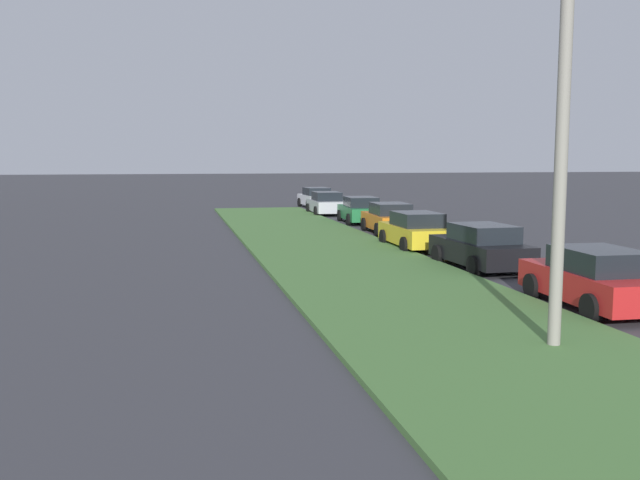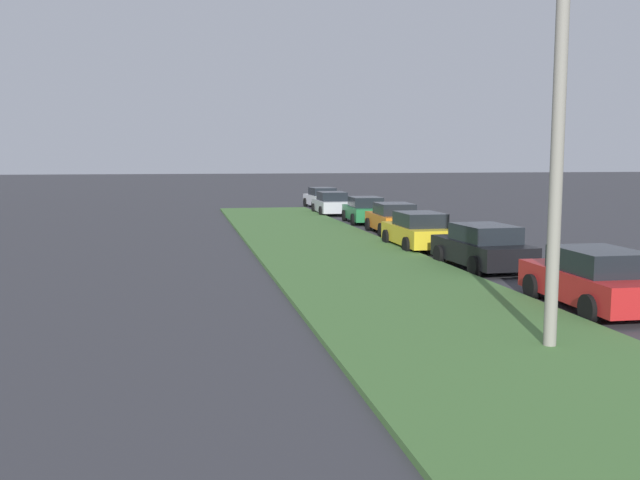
% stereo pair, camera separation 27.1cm
% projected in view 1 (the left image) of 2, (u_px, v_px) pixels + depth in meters
% --- Properties ---
extents(grass_median, '(60.00, 6.00, 0.12)m').
position_uv_depth(grass_median, '(386.00, 284.00, 19.74)').
color(grass_median, '#477238').
rests_on(grass_median, ground).
extents(parked_car_red, '(4.34, 2.10, 1.47)m').
position_uv_depth(parked_car_red, '(595.00, 279.00, 16.80)').
color(parked_car_red, red).
rests_on(parked_car_red, ground).
extents(parked_car_black, '(4.37, 2.15, 1.47)m').
position_uv_depth(parked_car_black, '(481.00, 247.00, 22.78)').
color(parked_car_black, black).
rests_on(parked_car_black, ground).
extents(parked_car_yellow, '(4.30, 2.03, 1.47)m').
position_uv_depth(parked_car_yellow, '(416.00, 231.00, 27.82)').
color(parked_car_yellow, gold).
rests_on(parked_car_yellow, ground).
extents(parked_car_orange, '(4.37, 2.16, 1.47)m').
position_uv_depth(parked_car_orange, '(389.00, 219.00, 33.42)').
color(parked_car_orange, orange).
rests_on(parked_car_orange, ground).
extents(parked_car_green, '(4.39, 2.20, 1.47)m').
position_uv_depth(parked_car_green, '(360.00, 210.00, 38.69)').
color(parked_car_green, '#1E6B38').
rests_on(parked_car_green, ground).
extents(parked_car_silver, '(4.33, 2.08, 1.47)m').
position_uv_depth(parked_car_silver, '(326.00, 203.00, 44.34)').
color(parked_car_silver, '#B2B5BA').
rests_on(parked_car_silver, ground).
extents(parked_car_white, '(4.38, 2.17, 1.47)m').
position_uv_depth(parked_car_white, '(316.00, 198.00, 50.57)').
color(parked_car_white, silver).
rests_on(parked_car_white, ground).
extents(streetlight, '(0.68, 2.87, 7.50)m').
position_uv_depth(streetlight, '(579.00, 116.00, 12.76)').
color(streetlight, gray).
rests_on(streetlight, ground).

